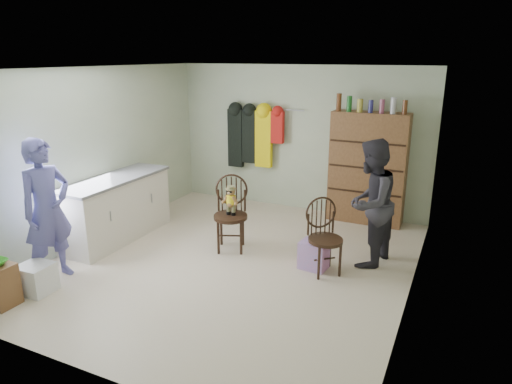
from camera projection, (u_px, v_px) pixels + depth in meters
The scene contains 11 objects.
ground_plane at pixel (233, 261), 6.11m from camera, with size 5.00×5.00×0.00m, color beige.
room_walls at pixel (250, 138), 6.11m from camera, with size 5.00×5.00×5.00m.
counter at pixel (116, 208), 6.76m from camera, with size 0.64×1.86×0.94m.
plastic_tub at pixel (36, 278), 5.28m from camera, with size 0.36×0.34×0.34m, color white.
chair_front at pixel (231, 208), 6.36m from camera, with size 0.61×0.61×1.06m.
chair_far at pixel (324, 233), 5.70m from camera, with size 0.60×0.60×0.96m.
striped_bag at pixel (314, 255), 5.87m from camera, with size 0.34×0.27×0.36m, color pink.
person_left at pixel (47, 210), 5.43m from camera, with size 0.64×0.42×1.75m, color #57569E.
person_right at pixel (370, 203), 5.83m from camera, with size 0.81×0.63×1.66m, color #2D2B33.
dresser at pixel (368, 168), 7.33m from camera, with size 1.20×0.39×2.08m.
coat_rack at pixel (253, 137), 8.14m from camera, with size 1.42×0.12×1.09m.
Camera 1 is at (2.65, -4.92, 2.66)m, focal length 32.00 mm.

